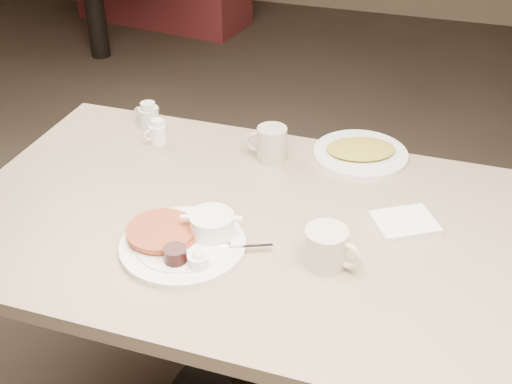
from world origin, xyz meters
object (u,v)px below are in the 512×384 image
(main_plate, at_px, (185,238))
(creamer_left, at_px, (158,133))
(coffee_mug_near, at_px, (327,247))
(coffee_mug_far, at_px, (271,144))
(hash_plate, at_px, (361,152))
(diner_table, at_px, (254,271))
(creamer_right, at_px, (148,115))

(main_plate, relative_size, creamer_left, 4.86)
(coffee_mug_near, relative_size, creamer_left, 1.86)
(coffee_mug_near, relative_size, coffee_mug_far, 1.19)
(main_plate, xyz_separation_m, hash_plate, (0.32, 0.54, -0.01))
(diner_table, relative_size, creamer_right, 15.52)
(coffee_mug_near, height_order, creamer_left, coffee_mug_near)
(creamer_left, bearing_deg, coffee_mug_far, 3.29)
(main_plate, height_order, coffee_mug_far, coffee_mug_far)
(main_plate, xyz_separation_m, coffee_mug_far, (0.07, 0.44, 0.03))
(main_plate, height_order, creamer_right, creamer_right)
(main_plate, xyz_separation_m, creamer_right, (-0.35, 0.52, 0.01))
(diner_table, distance_m, creamer_right, 0.63)
(coffee_mug_far, bearing_deg, creamer_right, 169.86)
(diner_table, height_order, coffee_mug_near, coffee_mug_near)
(coffee_mug_near, height_order, hash_plate, coffee_mug_near)
(coffee_mug_far, height_order, creamer_left, coffee_mug_far)
(diner_table, xyz_separation_m, coffee_mug_near, (0.21, -0.11, 0.22))
(coffee_mug_near, height_order, coffee_mug_far, coffee_mug_far)
(coffee_mug_far, distance_m, creamer_left, 0.35)
(hash_plate, bearing_deg, coffee_mug_near, -88.55)
(hash_plate, bearing_deg, creamer_right, -178.35)
(coffee_mug_far, bearing_deg, creamer_left, -176.71)
(coffee_mug_far, bearing_deg, main_plate, -99.50)
(diner_table, xyz_separation_m, creamer_right, (-0.47, 0.37, 0.21))
(diner_table, bearing_deg, hash_plate, 63.18)
(diner_table, height_order, coffee_mug_far, coffee_mug_far)
(hash_plate, bearing_deg, main_plate, -120.55)
(main_plate, relative_size, creamer_right, 4.02)
(diner_table, bearing_deg, creamer_right, 141.52)
(main_plate, bearing_deg, coffee_mug_far, 80.50)
(diner_table, bearing_deg, main_plate, -129.18)
(coffee_mug_near, xyz_separation_m, hash_plate, (-0.01, 0.50, -0.03))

